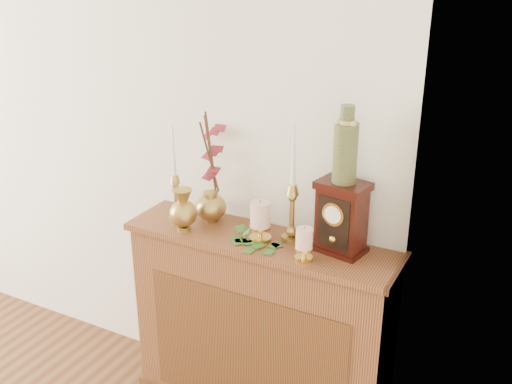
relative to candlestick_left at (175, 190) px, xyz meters
The scene contains 10 objects.
console_shelf 0.77m from the candlestick_left, ahead, with size 1.24×0.34×0.93m.
candlestick_left is the anchor object (origin of this frame).
candlestick_center 0.56m from the candlestick_left, ahead, with size 0.09×0.09×0.52m.
bud_vase 0.14m from the candlestick_left, 41.26° to the right, with size 0.12×0.12×0.20m.
ginger_jar 0.20m from the candlestick_left, 35.37° to the left, with size 0.22×0.23×0.53m.
pillar_candle_left 0.44m from the candlestick_left, ahead, with size 0.10×0.10×0.19m.
pillar_candle_right 0.69m from the candlestick_left, ahead, with size 0.08×0.08×0.15m.
ivy_garland 0.49m from the candlestick_left, ahead, with size 0.42×0.18×0.08m.
mantel_clock 0.78m from the candlestick_left, ahead, with size 0.23×0.18×0.31m.
ceramic_vase 0.84m from the candlestick_left, ahead, with size 0.10×0.10×0.31m.
Camera 1 is at (2.47, 0.02, 2.09)m, focal length 42.00 mm.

